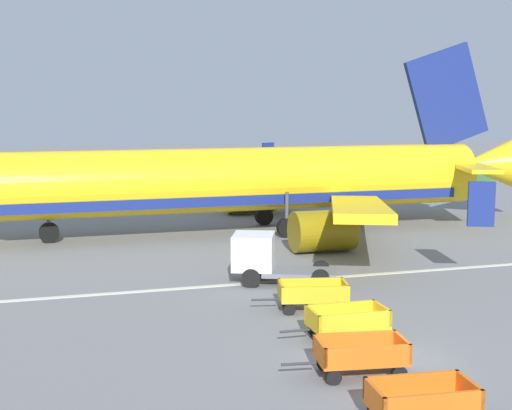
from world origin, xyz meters
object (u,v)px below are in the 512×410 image
Objects in this scene: baggage_cart_far_end at (313,294)px; service_truck_beside_carts at (265,257)px; baggage_cart_fourth_in_row at (347,322)px; airplane at (251,181)px; baggage_cart_third_in_row at (361,355)px; baggage_cart_second_in_row at (422,402)px.

service_truck_beside_carts is at bearing 95.42° from baggage_cart_far_end.
baggage_cart_fourth_in_row is 0.75× the size of service_truck_beside_carts.
airplane is 12.51m from service_truck_beside_carts.
baggage_cart_second_in_row is at bearing -89.98° from baggage_cart_third_in_row.
baggage_cart_third_in_row is 3.21m from baggage_cart_fourth_in_row.
airplane reaches higher than baggage_cart_fourth_in_row.
airplane is 26.98m from baggage_cart_second_in_row.
airplane is 10.34× the size of baggage_cart_far_end.
service_truck_beside_carts is (0.64, 11.16, 0.50)m from baggage_cart_third_in_row.
baggage_cart_third_in_row is (-3.55, -23.17, -2.45)m from airplane.
baggage_cart_fourth_in_row is at bearing 73.29° from baggage_cart_third_in_row.
baggage_cart_second_in_row is at bearing -92.51° from service_truck_beside_carts.
airplane is at bearing 82.55° from baggage_cart_fourth_in_row.
baggage_cart_far_end is 4.62m from service_truck_beside_carts.
baggage_cart_second_in_row is 1.00× the size of baggage_cart_third_in_row.
airplane is 10.36× the size of baggage_cart_third_in_row.
baggage_cart_fourth_in_row is at bearing -92.50° from baggage_cart_far_end.
baggage_cart_third_in_row is at bearing 90.02° from baggage_cart_second_in_row.
service_truck_beside_carts is at bearing 91.98° from baggage_cart_fourth_in_row.
baggage_cart_third_in_row and baggage_cart_fourth_in_row have the same top height.
baggage_cart_second_in_row and baggage_cart_third_in_row have the same top height.
baggage_cart_fourth_in_row is at bearing -88.02° from service_truck_beside_carts.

